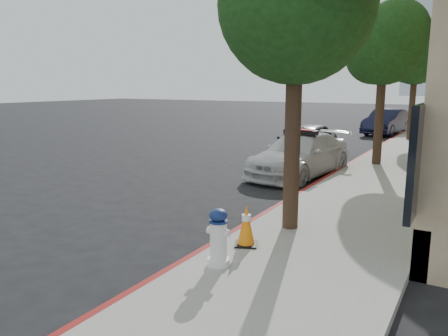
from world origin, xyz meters
name	(u,v)px	position (x,y,z in m)	size (l,w,h in m)	color
ground	(216,194)	(0.00, 0.00, 0.00)	(120.00, 120.00, 0.00)	black
sidewalk	(413,152)	(3.60, 10.00, 0.07)	(3.20, 50.00, 0.15)	gray
curb_strip	(375,150)	(2.06, 10.00, 0.07)	(0.12, 50.00, 0.15)	maroon
tree_near	(298,3)	(2.93, -2.01, 4.27)	(2.92, 2.82, 5.62)	black
tree_mid	(385,45)	(2.93, 5.99, 4.16)	(2.77, 2.64, 5.43)	black
tree_far	(417,53)	(2.93, 13.99, 4.39)	(3.10, 3.00, 5.81)	black
police_car	(300,155)	(1.04, 3.45, 0.67)	(2.42, 4.79, 1.48)	silver
parked_car_mid	(304,143)	(0.37, 5.67, 0.74)	(1.75, 4.34, 1.48)	black
parked_car_far	(387,122)	(1.20, 17.17, 0.73)	(1.54, 4.43, 1.46)	black
fire_hydrant	(218,238)	(2.64, -4.25, 0.58)	(0.37, 0.34, 0.89)	white
traffic_cone	(246,225)	(2.61, -3.28, 0.51)	(0.49, 0.49, 0.72)	black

